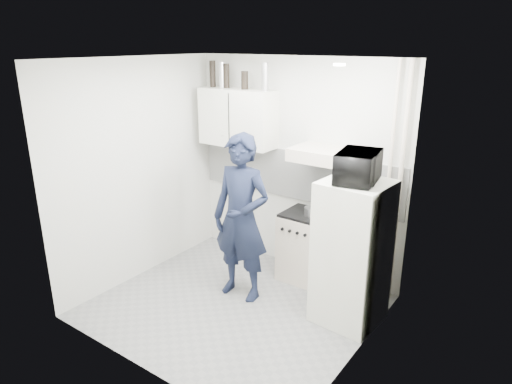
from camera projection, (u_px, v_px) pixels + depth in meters
The scene contains 22 objects.
floor at pixel (234, 306), 4.99m from camera, with size 2.80×2.80×0.00m, color gray.
ceiling at pixel (230, 59), 4.16m from camera, with size 2.80×2.80×0.00m, color white.
wall_back at pixel (296, 167), 5.54m from camera, with size 2.80×2.80×0.00m, color silver.
wall_left at pixel (139, 171), 5.34m from camera, with size 2.60×2.60×0.00m, color silver.
wall_right at pixel (364, 225), 3.80m from camera, with size 2.60×2.60×0.00m, color silver.
person at pixel (241, 218), 4.94m from camera, with size 0.68×0.44×1.86m, color black.
stove at pixel (304, 247), 5.47m from camera, with size 0.51×0.51×0.81m, color beige.
fridge at pixel (352, 253), 4.54m from camera, with size 0.62×0.62×1.49m, color silver.
stove_top at pixel (305, 214), 5.33m from camera, with size 0.49×0.49×0.03m, color black.
saucepan at pixel (312, 211), 5.25m from camera, with size 0.17×0.17×0.09m, color silver.
microwave at pixel (358, 167), 4.26m from camera, with size 0.36×0.53×0.29m, color black.
bottle_a at pixel (213, 74), 5.70m from camera, with size 0.07×0.07×0.32m, color black.
bottle_b at pixel (222, 75), 5.61m from camera, with size 0.08×0.08×0.31m, color silver.
bottle_c at pixel (226, 76), 5.58m from camera, with size 0.07×0.07×0.29m, color black.
canister_a at pixel (245, 80), 5.44m from camera, with size 0.09×0.09×0.21m, color black.
bottle_e at pixel (265, 77), 5.26m from camera, with size 0.08×0.08×0.32m, color silver.
upper_cabinet at pixel (238, 118), 5.64m from camera, with size 1.00×0.35×0.70m, color silver.
range_hood at pixel (320, 154), 5.01m from camera, with size 0.60×0.50×0.14m, color beige.
backsplash at pixel (295, 175), 5.56m from camera, with size 2.74×0.03×0.60m, color white.
pipe_a at pixel (399, 187), 4.76m from camera, with size 0.05×0.05×2.60m, color beige.
pipe_b at pixel (388, 185), 4.83m from camera, with size 0.04×0.04×2.60m, color beige.
ceiling_spot_fixture at pixel (339, 65), 3.77m from camera, with size 0.10×0.10×0.02m, color white.
Camera 1 is at (2.71, -3.39, 2.76)m, focal length 32.00 mm.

